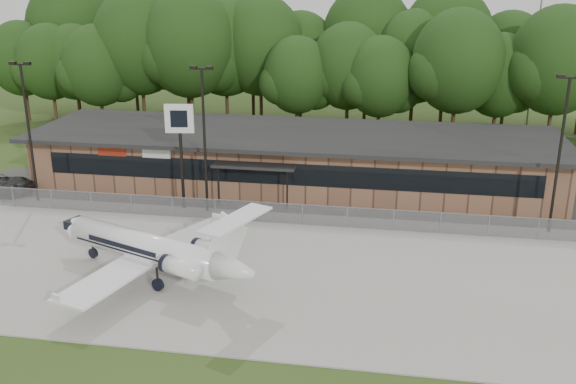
# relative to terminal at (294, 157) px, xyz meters

# --- Properties ---
(ground) EXTENTS (160.00, 160.00, 0.00)m
(ground) POSITION_rel_terminal_xyz_m (0.00, -23.94, -2.18)
(ground) COLOR #324719
(ground) RESTS_ON ground
(apron) EXTENTS (64.00, 18.00, 0.08)m
(apron) POSITION_rel_terminal_xyz_m (0.00, -15.94, -2.14)
(apron) COLOR #9E9B93
(apron) RESTS_ON ground
(parking_lot) EXTENTS (50.00, 9.00, 0.06)m
(parking_lot) POSITION_rel_terminal_xyz_m (0.00, -4.44, -2.15)
(parking_lot) COLOR #383835
(parking_lot) RESTS_ON ground
(terminal) EXTENTS (41.00, 11.65, 4.30)m
(terminal) POSITION_rel_terminal_xyz_m (0.00, 0.00, 0.00)
(terminal) COLOR #895E44
(terminal) RESTS_ON ground
(fence) EXTENTS (46.00, 0.04, 1.52)m
(fence) POSITION_rel_terminal_xyz_m (0.00, -8.94, -1.40)
(fence) COLOR gray
(fence) RESTS_ON ground
(treeline) EXTENTS (72.00, 12.00, 15.00)m
(treeline) POSITION_rel_terminal_xyz_m (0.00, 18.06, 5.32)
(treeline) COLOR #183410
(treeline) RESTS_ON ground
(radio_mast) EXTENTS (0.20, 0.20, 25.00)m
(radio_mast) POSITION_rel_terminal_xyz_m (22.00, 24.06, 10.32)
(radio_mast) COLOR gray
(radio_mast) RESTS_ON ground
(light_pole_left) EXTENTS (1.55, 0.30, 10.23)m
(light_pole_left) POSITION_rel_terminal_xyz_m (-18.00, -7.44, 3.80)
(light_pole_left) COLOR black
(light_pole_left) RESTS_ON ground
(light_pole_mid) EXTENTS (1.55, 0.30, 10.23)m
(light_pole_mid) POSITION_rel_terminal_xyz_m (-5.00, -7.44, 3.80)
(light_pole_mid) COLOR black
(light_pole_mid) RESTS_ON ground
(light_pole_right) EXTENTS (1.55, 0.30, 10.23)m
(light_pole_right) POSITION_rel_terminal_xyz_m (18.00, -7.44, 3.80)
(light_pole_right) COLOR black
(light_pole_right) RESTS_ON ground
(business_jet) EXTENTS (14.04, 12.55, 4.81)m
(business_jet) POSITION_rel_terminal_xyz_m (-4.91, -18.06, -0.46)
(business_jet) COLOR white
(business_jet) RESTS_ON ground
(pole_sign) EXTENTS (2.00, 0.49, 7.58)m
(pole_sign) POSITION_rel_terminal_xyz_m (-6.82, -7.14, 3.62)
(pole_sign) COLOR black
(pole_sign) RESTS_ON ground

